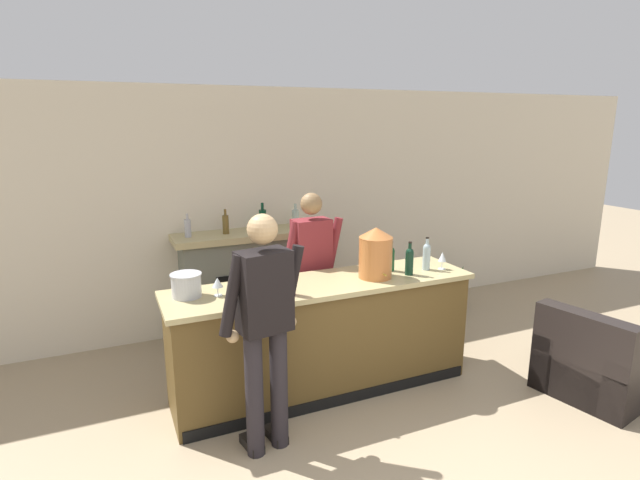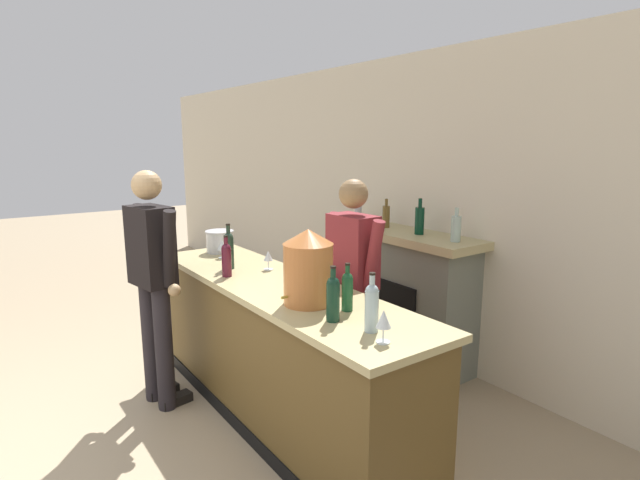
# 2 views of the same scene
# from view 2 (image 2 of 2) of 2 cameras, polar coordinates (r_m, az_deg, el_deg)

# --- Properties ---
(wall_back_panel) EXTENTS (12.00, 0.07, 2.75)m
(wall_back_panel) POSITION_cam_2_polar(r_m,az_deg,el_deg) (4.64, 12.22, 3.53)
(wall_back_panel) COLOR beige
(wall_back_panel) RESTS_ON ground_plane
(bar_counter) EXTENTS (2.73, 0.69, 1.02)m
(bar_counter) POSITION_cam_2_polar(r_m,az_deg,el_deg) (3.61, -4.86, -12.75)
(bar_counter) COLOR brown
(bar_counter) RESTS_ON ground_plane
(fireplace_stone) EXTENTS (1.57, 0.52, 1.50)m
(fireplace_stone) POSITION_cam_2_polar(r_m,az_deg,el_deg) (4.65, 9.28, -6.06)
(fireplace_stone) COLOR slate
(fireplace_stone) RESTS_ON ground_plane
(person_customer) EXTENTS (0.65, 0.35, 1.78)m
(person_customer) POSITION_cam_2_polar(r_m,az_deg,el_deg) (3.86, -18.49, -4.24)
(person_customer) COLOR #252125
(person_customer) RESTS_ON ground_plane
(person_bartender) EXTENTS (0.66, 0.31, 1.72)m
(person_bartender) POSITION_cam_2_polar(r_m,az_deg,el_deg) (3.66, 3.65, -5.09)
(person_bartender) COLOR #222C1F
(person_bartender) RESTS_ON ground_plane
(copper_dispenser) EXTENTS (0.30, 0.34, 0.46)m
(copper_dispenser) POSITION_cam_2_polar(r_m,az_deg,el_deg) (2.95, -1.36, -3.05)
(copper_dispenser) COLOR #B96B35
(copper_dispenser) RESTS_ON bar_counter
(ice_bucket_steel) EXTENTS (0.25, 0.25, 0.19)m
(ice_bucket_steel) POSITION_cam_2_polar(r_m,az_deg,el_deg) (4.45, -11.39, -0.15)
(ice_bucket_steel) COLOR silver
(ice_bucket_steel) RESTS_ON bar_counter
(wine_bottle_cabernet_heavy) EXTENTS (0.07, 0.07, 0.31)m
(wine_bottle_cabernet_heavy) POSITION_cam_2_polar(r_m,az_deg,el_deg) (2.70, 1.49, -6.48)
(wine_bottle_cabernet_heavy) COLOR #102F1F
(wine_bottle_cabernet_heavy) RESTS_ON bar_counter
(wine_bottle_burgundy_dark) EXTENTS (0.07, 0.07, 0.28)m
(wine_bottle_burgundy_dark) POSITION_cam_2_polar(r_m,az_deg,el_deg) (2.87, 3.14, -5.68)
(wine_bottle_burgundy_dark) COLOR #164625
(wine_bottle_burgundy_dark) RESTS_ON bar_counter
(wine_bottle_merlot_tall) EXTENTS (0.07, 0.07, 0.31)m
(wine_bottle_merlot_tall) POSITION_cam_2_polar(r_m,az_deg,el_deg) (2.57, 5.93, -7.46)
(wine_bottle_merlot_tall) COLOR #9DB4BA
(wine_bottle_merlot_tall) RESTS_ON bar_counter
(wine_bottle_chardonnay_pale) EXTENTS (0.07, 0.07, 0.30)m
(wine_bottle_chardonnay_pale) POSITION_cam_2_polar(r_m,az_deg,el_deg) (3.63, -10.64, -2.06)
(wine_bottle_chardonnay_pale) COLOR #4D1525
(wine_bottle_chardonnay_pale) RESTS_ON bar_counter
(wine_bottle_port_short) EXTENTS (0.08, 0.08, 0.35)m
(wine_bottle_port_short) POSITION_cam_2_polar(r_m,az_deg,el_deg) (3.85, -10.38, -0.99)
(wine_bottle_port_short) COLOR #1F3427
(wine_bottle_port_short) RESTS_ON bar_counter
(wine_glass_front_right) EXTENTS (0.07, 0.07, 0.17)m
(wine_glass_front_right) POSITION_cam_2_polar(r_m,az_deg,el_deg) (2.44, 7.28, -9.07)
(wine_glass_front_right) COLOR silver
(wine_glass_front_right) RESTS_ON bar_counter
(wine_glass_by_dispenser) EXTENTS (0.07, 0.07, 0.15)m
(wine_glass_by_dispenser) POSITION_cam_2_polar(r_m,az_deg,el_deg) (3.78, -5.94, -1.92)
(wine_glass_by_dispenser) COLOR silver
(wine_glass_by_dispenser) RESTS_ON bar_counter
(wine_glass_back_row) EXTENTS (0.09, 0.09, 0.15)m
(wine_glass_back_row) POSITION_cam_2_polar(r_m,az_deg,el_deg) (4.21, -11.12, -0.63)
(wine_glass_back_row) COLOR silver
(wine_glass_back_row) RESTS_ON bar_counter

